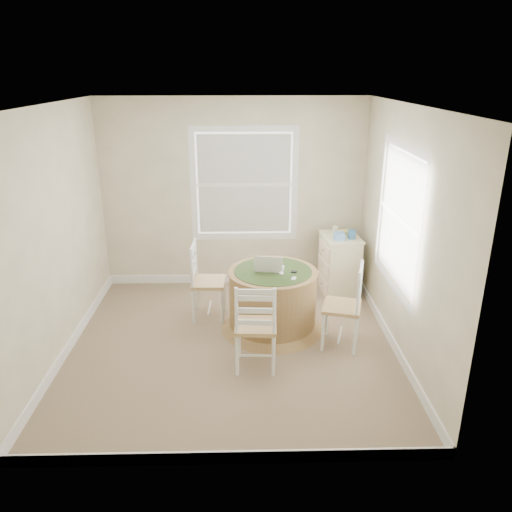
{
  "coord_description": "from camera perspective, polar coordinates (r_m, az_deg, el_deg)",
  "views": [
    {
      "loc": [
        0.15,
        -4.9,
        2.91
      ],
      "look_at": [
        0.28,
        0.45,
        0.91
      ],
      "focal_mm": 35.0,
      "sensor_mm": 36.0,
      "label": 1
    }
  ],
  "objects": [
    {
      "name": "box_blue",
      "position": [
        6.62,
        10.97,
        2.43
      ],
      "size": [
        0.09,
        0.09,
        0.12
      ],
      "primitive_type": "cube",
      "rotation": [
        0.0,
        0.0,
        0.11
      ],
      "color": "#306490",
      "rests_on": "corner_chest"
    },
    {
      "name": "round_table",
      "position": [
        5.87,
        1.91,
        -4.75
      ],
      "size": [
        1.21,
        1.21,
        0.74
      ],
      "rotation": [
        0.0,
        0.0,
        -0.34
      ],
      "color": "olive",
      "rests_on": "ground"
    },
    {
      "name": "cup_cream",
      "position": [
        6.87,
        8.98,
        3.08
      ],
      "size": [
        0.07,
        0.07,
        0.09
      ],
      "primitive_type": "cylinder",
      "color": "beige",
      "rests_on": "corner_chest"
    },
    {
      "name": "corner_chest",
      "position": [
        6.87,
        9.46,
        -1.05
      ],
      "size": [
        0.54,
        0.67,
        0.84
      ],
      "rotation": [
        0.0,
        0.0,
        0.11
      ],
      "color": "beige",
      "rests_on": "ground"
    },
    {
      "name": "chair_left",
      "position": [
        6.14,
        -5.45,
        -2.93
      ],
      "size": [
        0.41,
        0.43,
        0.95
      ],
      "primitive_type": null,
      "rotation": [
        0.0,
        0.0,
        1.54
      ],
      "color": "white",
      "rests_on": "ground"
    },
    {
      "name": "keys",
      "position": [
        5.71,
        4.37,
        -1.86
      ],
      "size": [
        0.07,
        0.07,
        0.02
      ],
      "primitive_type": "cube",
      "rotation": [
        0.0,
        0.0,
        -0.34
      ],
      "color": "black",
      "rests_on": "round_table"
    },
    {
      "name": "laptop",
      "position": [
        5.75,
        1.53,
        -1.36
      ],
      "size": [
        0.36,
        0.33,
        0.23
      ],
      "rotation": [
        0.0,
        0.0,
        2.99
      ],
      "color": "white",
      "rests_on": "round_table"
    },
    {
      "name": "chair_right",
      "position": [
        5.58,
        9.78,
        -5.69
      ],
      "size": [
        0.5,
        0.51,
        0.95
      ],
      "primitive_type": null,
      "rotation": [
        0.0,
        0.0,
        -1.85
      ],
      "color": "white",
      "rests_on": "ground"
    },
    {
      "name": "room",
      "position": [
        5.31,
        -1.12,
        2.87
      ],
      "size": [
        3.64,
        3.64,
        2.64
      ],
      "color": "#8C7758",
      "rests_on": "ground"
    },
    {
      "name": "tissue_box",
      "position": [
        6.55,
        9.5,
        2.23
      ],
      "size": [
        0.13,
        0.13,
        0.1
      ],
      "primitive_type": "cube",
      "rotation": [
        0.0,
        0.0,
        0.11
      ],
      "color": "#5F99DB",
      "rests_on": "corner_chest"
    },
    {
      "name": "box_yellow",
      "position": [
        6.77,
        10.14,
        2.6
      ],
      "size": [
        0.16,
        0.12,
        0.06
      ],
      "primitive_type": "cube",
      "rotation": [
        0.0,
        0.0,
        0.11
      ],
      "color": "gold",
      "rests_on": "corner_chest"
    },
    {
      "name": "phone",
      "position": [
        5.54,
        4.34,
        -2.61
      ],
      "size": [
        0.07,
        0.1,
        0.02
      ],
      "primitive_type": "cube",
      "rotation": [
        0.0,
        0.0,
        -0.34
      ],
      "color": "#B7BABF",
      "rests_on": "round_table"
    },
    {
      "name": "chair_near",
      "position": [
        5.11,
        -0.02,
        -7.94
      ],
      "size": [
        0.44,
        0.42,
        0.95
      ],
      "primitive_type": null,
      "rotation": [
        0.0,
        0.0,
        3.09
      ],
      "color": "white",
      "rests_on": "ground"
    },
    {
      "name": "mouse",
      "position": [
        5.67,
        2.87,
        -1.95
      ],
      "size": [
        0.09,
        0.11,
        0.03
      ],
      "primitive_type": "ellipsoid",
      "rotation": [
        0.0,
        0.0,
        -0.34
      ],
      "color": "white",
      "rests_on": "round_table"
    }
  ]
}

